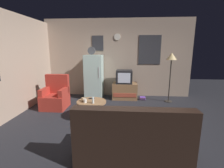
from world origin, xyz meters
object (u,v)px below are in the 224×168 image
object	(u,v)px
mug_ceramic_tan	(83,99)
coffee_table	(92,110)
armchair	(56,96)
crt_tv	(124,77)
fridge	(94,77)
standing_lamp	(171,60)
tv_stand	(125,91)
couch	(132,141)
mug_ceramic_white	(85,101)
remote_control	(92,98)
book_stack	(143,98)
wine_glass	(93,100)

from	to	relation	value
mug_ceramic_tan	coffee_table	bearing A→B (deg)	7.05
mug_ceramic_tan	armchair	bearing A→B (deg)	144.05
crt_tv	mug_ceramic_tan	distance (m)	2.04
fridge	standing_lamp	xyz separation A→B (m)	(2.52, -0.29, 0.60)
tv_stand	couch	world-z (taller)	couch
standing_lamp	mug_ceramic_white	world-z (taller)	standing_lamp
remote_control	armchair	size ratio (longest dim) A/B	0.16
standing_lamp	armchair	world-z (taller)	standing_lamp
mug_ceramic_white	armchair	world-z (taller)	armchair
crt_tv	book_stack	bearing A→B (deg)	-7.29
standing_lamp	wine_glass	size ratio (longest dim) A/B	10.60
tv_stand	mug_ceramic_white	size ratio (longest dim) A/B	9.33
fridge	book_stack	distance (m)	1.84
coffee_table	armchair	world-z (taller)	armchair
tv_stand	remote_control	bearing A→B (deg)	-118.60
coffee_table	armchair	distance (m)	1.41
crt_tv	mug_ceramic_white	size ratio (longest dim) A/B	6.00
fridge	couch	size ratio (longest dim) A/B	1.04
crt_tv	remote_control	distance (m)	1.78
coffee_table	book_stack	size ratio (longest dim) A/B	3.60
standing_lamp	mug_ceramic_tan	size ratio (longest dim) A/B	17.67
wine_glass	mug_ceramic_white	world-z (taller)	wine_glass
mug_ceramic_tan	remote_control	distance (m)	0.27
fridge	book_stack	xyz separation A→B (m)	(1.69, -0.15, -0.71)
coffee_table	book_stack	world-z (taller)	coffee_table
standing_lamp	mug_ceramic_white	xyz separation A→B (m)	(-2.38, -1.64, -0.86)
crt_tv	standing_lamp	world-z (taller)	standing_lamp
tv_stand	mug_ceramic_tan	distance (m)	2.05
armchair	couch	xyz separation A→B (m)	(2.14, -2.15, -0.03)
coffee_table	crt_tv	bearing A→B (deg)	65.81
book_stack	couch	bearing A→B (deg)	-99.11
coffee_table	mug_ceramic_tan	bearing A→B (deg)	-172.95
wine_glass	armchair	size ratio (longest dim) A/B	0.16
standing_lamp	coffee_table	world-z (taller)	standing_lamp
fridge	crt_tv	distance (m)	1.05
mug_ceramic_tan	book_stack	distance (m)	2.38
tv_stand	wine_glass	world-z (taller)	wine_glass
tv_stand	mug_ceramic_white	bearing A→B (deg)	-116.78
fridge	wine_glass	world-z (taller)	fridge
tv_stand	coffee_table	distance (m)	1.92
tv_stand	coffee_table	world-z (taller)	tv_stand
fridge	armchair	distance (m)	1.51
standing_lamp	wine_glass	xyz separation A→B (m)	(-2.18, -1.66, -0.83)
standing_lamp	book_stack	bearing A→B (deg)	170.13
couch	book_stack	distance (m)	3.15
tv_stand	remote_control	world-z (taller)	tv_stand
crt_tv	remote_control	bearing A→B (deg)	-117.78
wine_glass	armchair	bearing A→B (deg)	146.17
mug_ceramic_tan	remote_control	xyz separation A→B (m)	(0.17, 0.21, -0.03)
wine_glass	remote_control	world-z (taller)	wine_glass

